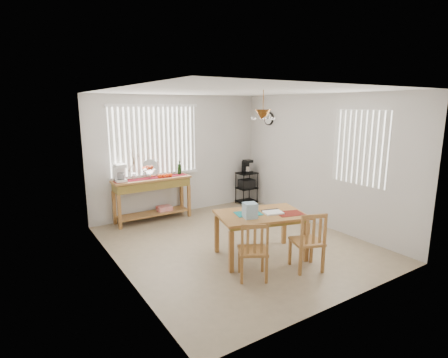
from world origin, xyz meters
TOP-DOWN VIEW (x-y plane):
  - ground at (0.00, 0.00)m, footprint 4.00×4.50m
  - room_shell at (0.00, 0.01)m, footprint 4.20×4.70m
  - sideboard at (-0.73, 2.00)m, footprint 1.61×0.45m
  - sideboard_items at (-0.99, 2.02)m, footprint 1.53×0.38m
  - wire_cart at (1.70, 2.00)m, footprint 0.45×0.36m
  - cart_items at (1.70, 2.01)m, footprint 0.18×0.22m
  - dining_table at (0.02, -0.64)m, footprint 1.52×1.18m
  - table_items at (-0.14, -0.72)m, footprint 1.01×0.73m
  - chair_left at (-0.54, -1.18)m, footprint 0.53×0.53m
  - chair_right at (0.31, -1.39)m, footprint 0.53×0.53m

SIDE VIEW (x-z plane):
  - ground at x=0.00m, z-range -0.01..0.00m
  - chair_left at x=-0.54m, z-range -0.01..0.84m
  - chair_right at x=0.31m, z-range -0.01..0.89m
  - wire_cart at x=1.70m, z-range 0.08..0.85m
  - dining_table at x=0.02m, z-range 0.28..0.99m
  - sideboard at x=-0.73m, z-range 0.23..1.13m
  - table_items at x=-0.14m, z-range 0.69..0.92m
  - cart_items at x=1.70m, z-range 0.76..1.08m
  - sideboard_items at x=-0.99m, z-range 0.70..1.39m
  - room_shell at x=0.00m, z-range 0.34..3.04m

